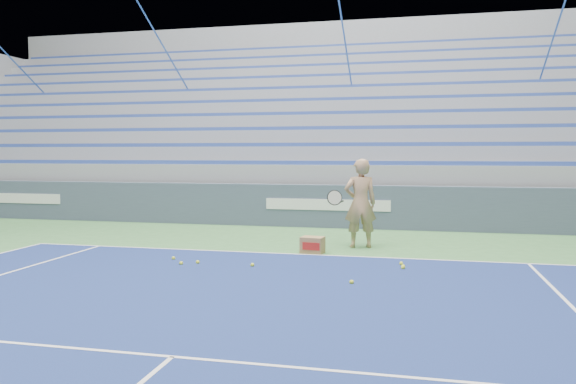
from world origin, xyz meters
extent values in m
cube|color=white|center=(0.00, 11.88, 0.01)|extent=(10.97, 0.05, 0.00)
cube|color=white|center=(0.00, 6.40, 0.01)|extent=(8.23, 0.05, 0.00)
cube|color=#404B61|center=(0.00, 15.88, 0.55)|extent=(30.00, 0.30, 1.10)
cube|color=white|center=(-9.00, 15.72, 0.60)|extent=(2.60, 0.02, 0.28)
cube|color=white|center=(0.00, 15.72, 0.60)|extent=(3.20, 0.02, 0.28)
cube|color=gray|center=(0.00, 20.43, 0.55)|extent=(30.00, 8.50, 1.10)
cube|color=gray|center=(0.00, 20.43, 1.35)|extent=(30.00, 8.50, 0.50)
cube|color=#2B459C|center=(0.00, 16.56, 1.66)|extent=(29.60, 0.42, 0.11)
cube|color=gray|center=(0.00, 20.86, 1.85)|extent=(30.00, 7.65, 0.50)
cube|color=#2B459C|center=(0.00, 17.41, 2.16)|extent=(29.60, 0.42, 0.11)
cube|color=gray|center=(0.00, 21.28, 2.35)|extent=(30.00, 6.80, 0.50)
cube|color=#2B459C|center=(0.00, 18.26, 2.66)|extent=(29.60, 0.42, 0.11)
cube|color=gray|center=(0.00, 21.71, 2.85)|extent=(30.00, 5.95, 0.50)
cube|color=#2B459C|center=(0.00, 19.11, 3.16)|extent=(29.60, 0.42, 0.11)
cube|color=gray|center=(0.00, 22.13, 3.35)|extent=(30.00, 5.10, 0.50)
cube|color=#2B459C|center=(0.00, 19.96, 3.66)|extent=(29.60, 0.42, 0.11)
cube|color=gray|center=(0.00, 22.56, 3.85)|extent=(30.00, 4.25, 0.50)
cube|color=#2B459C|center=(0.00, 20.81, 4.15)|extent=(29.60, 0.42, 0.11)
cube|color=gray|center=(0.00, 22.98, 4.35)|extent=(30.00, 3.40, 0.50)
cube|color=#2B459C|center=(0.00, 21.66, 4.65)|extent=(29.60, 0.42, 0.11)
cube|color=gray|center=(0.00, 23.41, 4.85)|extent=(30.00, 2.55, 0.50)
cube|color=#2B459C|center=(0.00, 22.51, 5.15)|extent=(29.60, 0.42, 0.11)
cube|color=gray|center=(0.00, 23.84, 5.35)|extent=(30.00, 1.70, 0.50)
cube|color=#2B459C|center=(0.00, 23.36, 5.65)|extent=(29.60, 0.42, 0.11)
cube|color=gray|center=(0.00, 24.26, 5.85)|extent=(30.00, 0.85, 0.50)
cube|color=#2B459C|center=(0.00, 24.21, 6.15)|extent=(29.60, 0.42, 0.11)
cube|color=gray|center=(0.00, 24.98, 3.65)|extent=(31.00, 0.40, 7.30)
cylinder|color=#3160AC|center=(-12.00, 20.43, 4.60)|extent=(0.05, 8.53, 5.04)
cylinder|color=#3160AC|center=(-6.00, 20.43, 4.60)|extent=(0.05, 8.53, 5.04)
cylinder|color=#3160AC|center=(0.00, 20.43, 4.60)|extent=(0.05, 8.53, 5.04)
cylinder|color=#3160AC|center=(6.00, 20.43, 4.60)|extent=(0.05, 8.53, 5.04)
imported|color=tan|center=(1.11, 12.98, 0.90)|extent=(0.75, 0.60, 1.80)
cylinder|color=black|center=(0.76, 12.73, 0.95)|extent=(0.12, 0.27, 0.08)
cylinder|color=beige|center=(0.66, 12.45, 1.05)|extent=(0.29, 0.16, 0.28)
torus|color=black|center=(0.66, 12.45, 1.05)|extent=(0.31, 0.18, 0.30)
cube|color=olive|center=(0.29, 12.12, 0.16)|extent=(0.46, 0.37, 0.32)
cube|color=#B21E19|center=(0.29, 11.95, 0.16)|extent=(0.34, 0.06, 0.14)
sphere|color=yellow|center=(2.02, 11.04, 0.03)|extent=(0.07, 0.07, 0.07)
sphere|color=yellow|center=(-0.47, 10.60, 0.03)|extent=(0.07, 0.07, 0.07)
sphere|color=yellow|center=(1.98, 11.29, 0.03)|extent=(0.07, 0.07, 0.07)
sphere|color=yellow|center=(-1.70, 10.48, 0.03)|extent=(0.07, 0.07, 0.07)
sphere|color=yellow|center=(-1.46, 10.64, 0.03)|extent=(0.07, 0.07, 0.07)
sphere|color=yellow|center=(-2.02, 10.87, 0.03)|extent=(0.07, 0.07, 0.07)
sphere|color=yellow|center=(1.31, 9.73, 0.03)|extent=(0.07, 0.07, 0.07)
sphere|color=yellow|center=(2.01, 10.96, 0.03)|extent=(0.07, 0.07, 0.07)
camera|label=1|loc=(2.20, 1.64, 1.92)|focal=35.00mm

